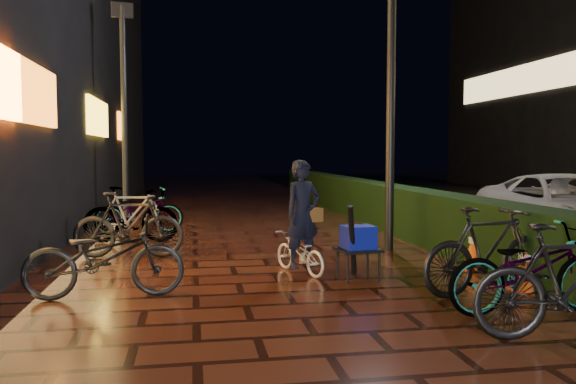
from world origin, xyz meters
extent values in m
plane|color=#381911|center=(0.00, 0.00, 0.00)|extent=(80.00, 80.00, 0.00)
cube|color=black|center=(3.30, 8.00, 0.50)|extent=(0.70, 20.00, 1.00)
imported|color=silver|center=(5.96, 3.95, 0.66)|extent=(2.84, 5.00, 1.32)
cube|color=orange|center=(-3.45, 3.00, 2.60)|extent=(0.08, 3.00, 0.90)
cube|color=yellow|center=(-3.45, 9.00, 2.60)|extent=(0.08, 2.80, 0.90)
cube|color=orange|center=(-3.45, 14.00, 2.60)|extent=(0.08, 2.20, 0.90)
cube|color=#FFD88C|center=(13.45, 18.00, 5.00)|extent=(0.06, 10.00, 1.30)
cylinder|color=black|center=(2.29, 3.77, 2.83)|extent=(0.17, 0.17, 5.65)
cylinder|color=black|center=(-2.74, 8.34, 2.60)|extent=(0.16, 0.16, 5.20)
cube|color=black|center=(-2.74, 8.34, 5.10)|extent=(0.51, 0.16, 0.35)
imported|color=silver|center=(0.36, 2.16, 0.30)|extent=(0.83, 1.20, 0.60)
imported|color=black|center=(0.40, 2.08, 0.87)|extent=(0.66, 0.56, 1.53)
cube|color=brown|center=(0.57, 2.14, 0.84)|extent=(0.29, 0.21, 0.19)
cone|color=#D5510B|center=(3.01, 0.66, 0.36)|extent=(0.45, 0.45, 0.72)
cone|color=#F65E0C|center=(3.04, 2.00, 0.36)|extent=(0.45, 0.45, 0.72)
cube|color=#F9330D|center=(3.01, 0.66, 0.02)|extent=(0.40, 0.40, 0.03)
cube|color=#DE5F0B|center=(3.04, 2.00, 0.02)|extent=(0.40, 0.40, 0.03)
cube|color=red|center=(3.02, 1.33, 0.68)|extent=(0.10, 1.55, 0.07)
cube|color=black|center=(1.08, 1.62, 0.41)|extent=(0.62, 0.53, 0.04)
cylinder|color=black|center=(0.87, 1.41, 0.20)|extent=(0.03, 0.03, 0.39)
cylinder|color=black|center=(1.32, 1.46, 0.20)|extent=(0.03, 0.03, 0.39)
cylinder|color=black|center=(0.83, 1.78, 0.20)|extent=(0.03, 0.03, 0.39)
cylinder|color=black|center=(1.28, 1.83, 0.20)|extent=(0.03, 0.03, 0.39)
cube|color=#0C16A2|center=(1.08, 1.62, 0.59)|extent=(0.45, 0.40, 0.31)
cylinder|color=black|center=(0.94, 1.45, 0.57)|extent=(0.25, 0.42, 0.99)
imported|color=black|center=(-2.27, 6.60, 0.49)|extent=(1.95, 0.96, 0.98)
imported|color=black|center=(-2.18, 1.20, 0.49)|extent=(1.89, 0.73, 0.98)
imported|color=black|center=(-2.19, 3.81, 0.54)|extent=(1.85, 0.70, 1.09)
imported|color=black|center=(-2.32, 5.39, 0.54)|extent=(1.85, 0.70, 1.09)
imported|color=black|center=(2.27, -1.11, 0.54)|extent=(1.87, 0.81, 1.09)
imported|color=black|center=(2.38, 0.56, 0.54)|extent=(1.86, 0.79, 1.09)
imported|color=black|center=(2.41, -0.26, 0.49)|extent=(1.86, 0.66, 0.98)
camera|label=1|loc=(-1.13, -5.66, 1.73)|focal=35.00mm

